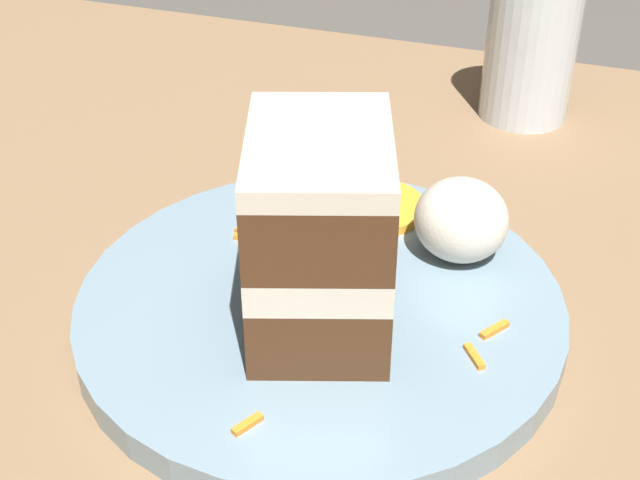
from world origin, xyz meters
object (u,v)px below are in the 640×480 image
object	(u,v)px
plate	(320,309)
orange_garnish	(377,207)
cake_slice	(319,233)
cream_dollop	(461,220)
drinking_glass	(530,56)

from	to	relation	value
plate	orange_garnish	world-z (taller)	orange_garnish
plate	orange_garnish	xyz separation A→B (m)	(-0.01, -0.09, 0.01)
cake_slice	cream_dollop	size ratio (longest dim) A/B	2.13
plate	cake_slice	size ratio (longest dim) A/B	2.33
plate	drinking_glass	xyz separation A→B (m)	(-0.07, -0.30, 0.04)
orange_garnish	cake_slice	bearing A→B (deg)	89.68
cream_dollop	orange_garnish	distance (m)	0.07
cream_dollop	orange_garnish	xyz separation A→B (m)	(0.06, -0.03, -0.02)
orange_garnish	drinking_glass	xyz separation A→B (m)	(-0.06, -0.20, 0.03)
plate	drinking_glass	world-z (taller)	drinking_glass
cake_slice	drinking_glass	bearing A→B (deg)	-119.77
cream_dollop	plate	bearing A→B (deg)	44.36
orange_garnish	cream_dollop	bearing A→B (deg)	151.27
plate	drinking_glass	distance (m)	0.31
orange_garnish	drinking_glass	distance (m)	0.22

